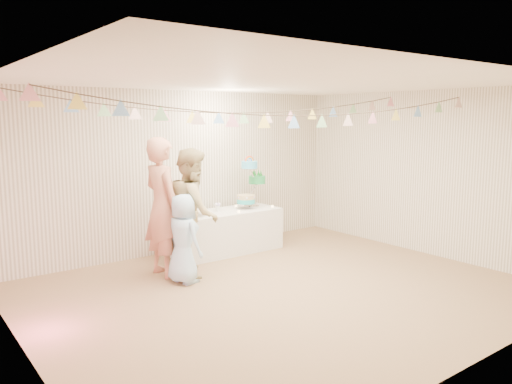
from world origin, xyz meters
TOP-DOWN VIEW (x-y plane):
  - floor at (0.00, 0.00)m, footprint 6.00×6.00m
  - ceiling at (0.00, 0.00)m, footprint 6.00×6.00m
  - back_wall at (0.00, 2.50)m, footprint 6.00×6.00m
  - front_wall at (0.00, -2.50)m, footprint 6.00×6.00m
  - left_wall at (-3.00, 0.00)m, footprint 5.00×5.00m
  - right_wall at (3.00, 0.00)m, footprint 5.00×5.00m
  - table at (0.48, 1.97)m, footprint 1.81×0.72m
  - cake_stand at (1.03, 2.02)m, footprint 0.72×0.43m
  - cake_bottom at (0.88, 1.96)m, footprint 0.31×0.31m
  - cake_middle at (1.21, 2.11)m, footprint 0.27×0.27m
  - cake_top_tier at (0.97, 1.99)m, footprint 0.25×0.25m
  - platter at (-0.12, 1.92)m, footprint 0.36×0.36m
  - posy at (0.35, 2.02)m, footprint 0.13×0.13m
  - person_adult_a at (-0.89, 1.48)m, footprint 0.50×0.73m
  - person_adult_b at (-0.52, 1.29)m, footprint 1.00×1.07m
  - person_child at (-0.83, 1.03)m, footprint 0.47×0.64m
  - bunting_back at (0.00, 1.10)m, footprint 5.60×1.10m
  - bunting_front at (0.00, -0.20)m, footprint 5.60×0.90m
  - tealight_0 at (-0.32, 1.82)m, footprint 0.04×0.04m
  - tealight_1 at (0.13, 2.15)m, footprint 0.04×0.04m
  - tealight_2 at (0.58, 1.75)m, footprint 0.04×0.04m
  - tealight_3 at (0.83, 2.19)m, footprint 0.04×0.04m
  - tealight_4 at (1.30, 1.79)m, footprint 0.04×0.04m

SIDE VIEW (x-z plane):
  - floor at x=0.00m, z-range 0.00..0.00m
  - table at x=0.48m, z-range 0.00..0.68m
  - person_child at x=-0.83m, z-range 0.00..1.19m
  - tealight_0 at x=-0.32m, z-range 0.68..0.71m
  - tealight_1 at x=0.13m, z-range 0.68..0.71m
  - tealight_2 at x=0.58m, z-range 0.68..0.71m
  - tealight_3 at x=0.83m, z-range 0.68..0.71m
  - tealight_4 at x=1.30m, z-range 0.68..0.71m
  - platter at x=-0.12m, z-range 0.75..0.77m
  - posy at x=0.35m, z-range 0.75..0.89m
  - cake_bottom at x=0.88m, z-range 0.76..0.91m
  - person_adult_b at x=-0.52m, z-range 0.00..1.76m
  - person_adult_a at x=-0.89m, z-range 0.00..1.92m
  - cake_middle at x=1.21m, z-range 1.00..1.22m
  - cake_stand at x=1.03m, z-range 0.75..1.56m
  - back_wall at x=0.00m, z-range 1.30..1.30m
  - front_wall at x=0.00m, z-range 1.30..1.30m
  - left_wall at x=-3.00m, z-range 1.30..1.30m
  - right_wall at x=3.00m, z-range 1.30..1.30m
  - cake_top_tier at x=0.97m, z-range 1.28..1.47m
  - bunting_front at x=0.00m, z-range 2.14..2.50m
  - bunting_back at x=0.00m, z-range 2.15..2.55m
  - ceiling at x=0.00m, z-range 2.60..2.60m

